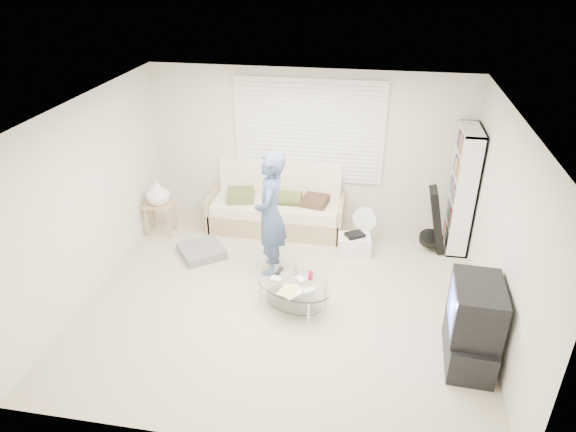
% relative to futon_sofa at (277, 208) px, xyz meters
% --- Properties ---
extents(ground, '(5.00, 5.00, 0.00)m').
position_rel_futon_sofa_xyz_m(ground, '(0.45, -1.87, -0.34)').
color(ground, tan).
rests_on(ground, ground).
extents(room_shell, '(5.02, 4.52, 2.51)m').
position_rel_futon_sofa_xyz_m(room_shell, '(0.45, -1.40, 1.29)').
color(room_shell, silver).
rests_on(room_shell, ground).
extents(window_blinds, '(2.32, 0.08, 1.62)m').
position_rel_futon_sofa_xyz_m(window_blinds, '(0.45, 0.33, 1.21)').
color(window_blinds, silver).
rests_on(window_blinds, ground).
extents(futon_sofa, '(2.13, 0.86, 1.04)m').
position_rel_futon_sofa_xyz_m(futon_sofa, '(0.00, 0.00, 0.00)').
color(futon_sofa, tan).
rests_on(futon_sofa, ground).
extents(grey_floor_pillow, '(0.83, 0.83, 0.13)m').
position_rel_futon_sofa_xyz_m(grey_floor_pillow, '(-0.94, -1.03, -0.27)').
color(grey_floor_pillow, slate).
rests_on(grey_floor_pillow, ground).
extents(side_table, '(0.46, 0.37, 0.90)m').
position_rel_futon_sofa_xyz_m(side_table, '(-1.77, -0.49, 0.33)').
color(side_table, tan).
rests_on(side_table, ground).
extents(bookshelf, '(0.29, 0.78, 1.86)m').
position_rel_futon_sofa_xyz_m(bookshelf, '(2.77, -0.08, 0.59)').
color(bookshelf, white).
rests_on(bookshelf, ground).
extents(guitar_case, '(0.37, 0.37, 0.98)m').
position_rel_futon_sofa_xyz_m(guitar_case, '(2.44, -0.29, 0.09)').
color(guitar_case, black).
rests_on(guitar_case, ground).
extents(floor_fan, '(0.38, 0.25, 0.62)m').
position_rel_futon_sofa_xyz_m(floor_fan, '(1.40, -0.27, 0.02)').
color(floor_fan, white).
rests_on(floor_fan, ground).
extents(storage_bin, '(0.51, 0.39, 0.33)m').
position_rel_futon_sofa_xyz_m(storage_bin, '(1.28, -0.58, -0.19)').
color(storage_bin, white).
rests_on(storage_bin, ground).
extents(tv_unit, '(0.54, 0.93, 0.99)m').
position_rel_futon_sofa_xyz_m(tv_unit, '(2.64, -2.61, 0.14)').
color(tv_unit, black).
rests_on(tv_unit, ground).
extents(coffee_table, '(1.20, 1.01, 0.50)m').
position_rel_futon_sofa_xyz_m(coffee_table, '(0.60, -2.05, -0.03)').
color(coffee_table, silver).
rests_on(coffee_table, ground).
extents(standing_person, '(0.44, 0.66, 1.76)m').
position_rel_futon_sofa_xyz_m(standing_person, '(0.15, -1.24, 0.54)').
color(standing_person, '#335572').
rests_on(standing_person, ground).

